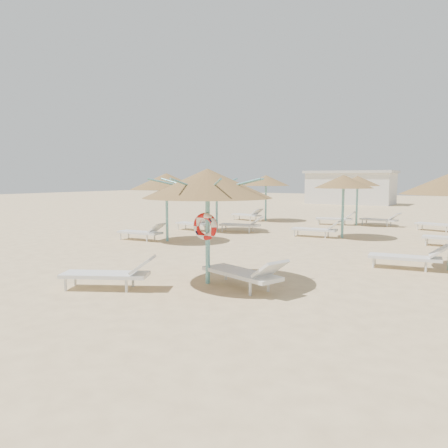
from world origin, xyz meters
The scene contains 6 objects.
ground centered at (0.00, 0.00, 0.00)m, with size 120.00×120.00×0.00m, color #DFC088.
main_palapa centered at (0.16, 0.31, 2.39)m, with size 3.06×3.06×2.75m.
lounger_main_a centered at (-1.42, -1.29, 0.37)m, with size 2.17×1.52×0.77m.
lounger_main_b centered at (1.22, 0.27, 0.39)m, with size 2.33×1.36×0.81m.
palapa_field centered at (0.80, 9.66, 2.30)m, with size 20.23×13.38×2.72m.
service_hut centered at (-6.00, 35.00, 1.64)m, with size 8.40×4.40×3.25m.
Camera 1 is at (5.87, -8.26, 2.52)m, focal length 35.00 mm.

